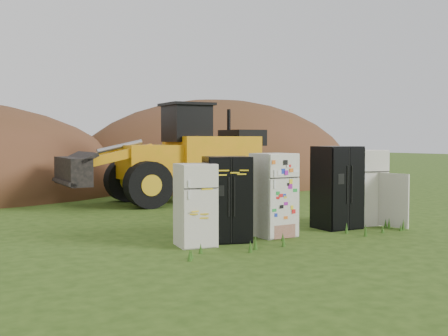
# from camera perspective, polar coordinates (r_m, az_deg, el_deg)

# --- Properties ---
(ground) EXTENTS (120.00, 120.00, 0.00)m
(ground) POSITION_cam_1_polar(r_m,az_deg,el_deg) (12.44, 6.58, -6.67)
(ground) COLOR #284312
(ground) RESTS_ON ground
(fridge_leftmost) EXTENTS (0.84, 0.82, 1.60)m
(fridge_leftmost) POSITION_cam_1_polar(r_m,az_deg,el_deg) (10.93, -2.93, -3.76)
(fridge_leftmost) COLOR silver
(fridge_leftmost) RESTS_ON ground
(fridge_black_side) EXTENTS (1.09, 0.98, 1.73)m
(fridge_black_side) POSITION_cam_1_polar(r_m,az_deg,el_deg) (11.37, 0.31, -3.17)
(fridge_black_side) COLOR black
(fridge_black_side) RESTS_ON ground
(fridge_sticker) EXTENTS (0.82, 0.76, 1.77)m
(fridge_sticker) POSITION_cam_1_polar(r_m,az_deg,el_deg) (12.03, 5.06, -2.73)
(fridge_sticker) COLOR silver
(fridge_sticker) RESTS_ON ground
(fridge_black_right) EXTENTS (1.03, 0.88, 1.91)m
(fridge_black_right) POSITION_cam_1_polar(r_m,az_deg,el_deg) (13.29, 11.39, -1.94)
(fridge_black_right) COLOR black
(fridge_black_right) RESTS_ON ground
(fridge_open_door) EXTENTS (0.97, 0.92, 1.81)m
(fridge_open_door) POSITION_cam_1_polar(r_m,az_deg,el_deg) (14.07, 14.13, -1.90)
(fridge_open_door) COLOR silver
(fridge_open_door) RESTS_ON ground
(wheel_loader) EXTENTS (6.98, 3.44, 3.25)m
(wheel_loader) POSITION_cam_1_polar(r_m,az_deg,el_deg) (18.19, -6.16, 1.53)
(wheel_loader) COLOR orange
(wheel_loader) RESTS_ON ground
(dirt_mound_right) EXTENTS (14.42, 10.57, 7.81)m
(dirt_mound_right) POSITION_cam_1_polar(r_m,az_deg,el_deg) (26.33, -0.55, -1.54)
(dirt_mound_right) COLOR #492E17
(dirt_mound_right) RESTS_ON ground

